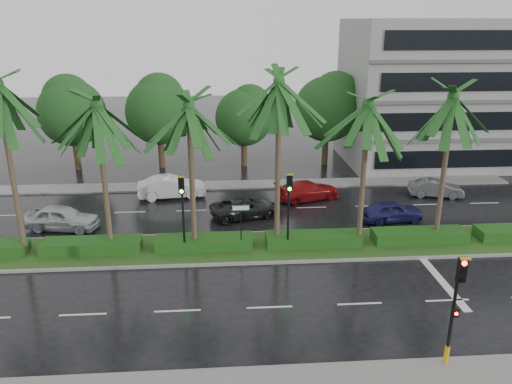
{
  "coord_description": "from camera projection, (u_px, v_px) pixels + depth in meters",
  "views": [
    {
      "loc": [
        -1.95,
        -23.85,
        11.89
      ],
      "look_at": [
        -0.13,
        1.5,
        3.1
      ],
      "focal_mm": 35.0,
      "sensor_mm": 36.0,
      "label": 1
    }
  ],
  "objects": [
    {
      "name": "signal_median_left",
      "position": [
        182.0,
        203.0,
        25.53
      ],
      "size": [
        0.34,
        0.42,
        4.36
      ],
      "color": "black",
      "rests_on": "median"
    },
    {
      "name": "car_darkgrey",
      "position": [
        245.0,
        208.0,
        31.65
      ],
      "size": [
        3.17,
        4.82,
        1.23
      ],
      "primitive_type": "imported",
      "rotation": [
        0.0,
        0.0,
        1.85
      ],
      "color": "black",
      "rests_on": "ground"
    },
    {
      "name": "ground",
      "position": [
        260.0,
        256.0,
        26.5
      ],
      "size": [
        120.0,
        120.0,
        0.0
      ],
      "primitive_type": "plane",
      "color": "black",
      "rests_on": "ground"
    },
    {
      "name": "median",
      "position": [
        259.0,
        247.0,
        27.42
      ],
      "size": [
        36.0,
        4.0,
        0.15
      ],
      "color": "gray",
      "rests_on": "ground"
    },
    {
      "name": "signal_median_right",
      "position": [
        289.0,
        201.0,
        25.91
      ],
      "size": [
        0.34,
        0.42,
        4.36
      ],
      "color": "black",
      "rests_on": "median"
    },
    {
      "name": "lane_markings",
      "position": [
        318.0,
        258.0,
        26.3
      ],
      "size": [
        34.0,
        13.06,
        0.01
      ],
      "color": "silver",
      "rests_on": "ground"
    },
    {
      "name": "far_sidewalk",
      "position": [
        248.0,
        185.0,
        37.8
      ],
      "size": [
        40.0,
        2.0,
        0.12
      ],
      "primitive_type": "cube",
      "color": "slate",
      "rests_on": "ground"
    },
    {
      "name": "building",
      "position": [
        442.0,
        93.0,
        42.66
      ],
      "size": [
        16.0,
        10.0,
        12.0
      ],
      "primitive_type": "cube",
      "color": "gray",
      "rests_on": "ground"
    },
    {
      "name": "car_blue",
      "position": [
        391.0,
        211.0,
        30.94
      ],
      "size": [
        2.03,
        4.05,
        1.32
      ],
      "primitive_type": "imported",
      "rotation": [
        0.0,
        0.0,
        1.69
      ],
      "color": "navy",
      "rests_on": "ground"
    },
    {
      "name": "street_sign",
      "position": [
        241.0,
        216.0,
        26.19
      ],
      "size": [
        0.95,
        0.09,
        2.6
      ],
      "color": "black",
      "rests_on": "median"
    },
    {
      "name": "car_white",
      "position": [
        172.0,
        187.0,
        35.05
      ],
      "size": [
        2.2,
        4.85,
        1.54
      ],
      "primitive_type": "imported",
      "rotation": [
        0.0,
        0.0,
        1.69
      ],
      "color": "silver",
      "rests_on": "ground"
    },
    {
      "name": "car_grey",
      "position": [
        436.0,
        188.0,
        35.29
      ],
      "size": [
        1.98,
        3.87,
        1.22
      ],
      "primitive_type": "imported",
      "rotation": [
        0.0,
        0.0,
        1.37
      ],
      "color": "#56595B",
      "rests_on": "ground"
    },
    {
      "name": "car_red",
      "position": [
        308.0,
        190.0,
        34.71
      ],
      "size": [
        3.15,
        4.92,
        1.33
      ],
      "primitive_type": "imported",
      "rotation": [
        0.0,
        0.0,
        1.88
      ],
      "color": "maroon",
      "rests_on": "ground"
    },
    {
      "name": "car_silver",
      "position": [
        62.0,
        218.0,
        29.69
      ],
      "size": [
        2.56,
        4.57,
        1.47
      ],
      "primitive_type": "imported",
      "rotation": [
        0.0,
        0.0,
        1.37
      ],
      "color": "#B9BBC2",
      "rests_on": "ground"
    },
    {
      "name": "signal_near",
      "position": [
        455.0,
        307.0,
        17.24
      ],
      "size": [
        0.34,
        0.45,
        4.36
      ],
      "color": "black",
      "rests_on": "near_sidewalk"
    },
    {
      "name": "hedge",
      "position": [
        259.0,
        241.0,
        27.3
      ],
      "size": [
        35.2,
        1.4,
        0.6
      ],
      "color": "#1D4714",
      "rests_on": "median"
    },
    {
      "name": "bg_trees",
      "position": [
        238.0,
        108.0,
        41.44
      ],
      "size": [
        33.28,
        5.48,
        7.92
      ],
      "color": "#372619",
      "rests_on": "ground"
    },
    {
      "name": "palm_row",
      "position": [
        234.0,
        109.0,
        24.87
      ],
      "size": [
        26.3,
        4.2,
        9.69
      ],
      "color": "#3D3323",
      "rests_on": "median"
    }
  ]
}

